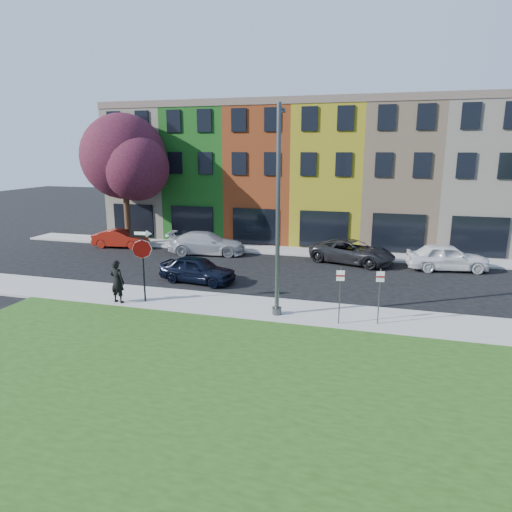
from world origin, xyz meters
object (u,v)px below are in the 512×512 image
(street_lamp, at_px, (278,212))
(sedan_near, at_px, (198,269))
(stop_sign, at_px, (142,251))
(man, at_px, (117,281))

(street_lamp, bearing_deg, sedan_near, 135.59)
(stop_sign, relative_size, street_lamp, 0.39)
(man, relative_size, sedan_near, 0.46)
(sedan_near, bearing_deg, man, 162.35)
(stop_sign, bearing_deg, sedan_near, 68.13)
(man, xyz_separation_m, street_lamp, (7.34, 0.67, 3.36))
(sedan_near, bearing_deg, stop_sign, 173.56)
(stop_sign, distance_m, sedan_near, 4.45)
(sedan_near, xyz_separation_m, street_lamp, (5.28, -3.75, 3.77))
(stop_sign, distance_m, man, 1.84)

